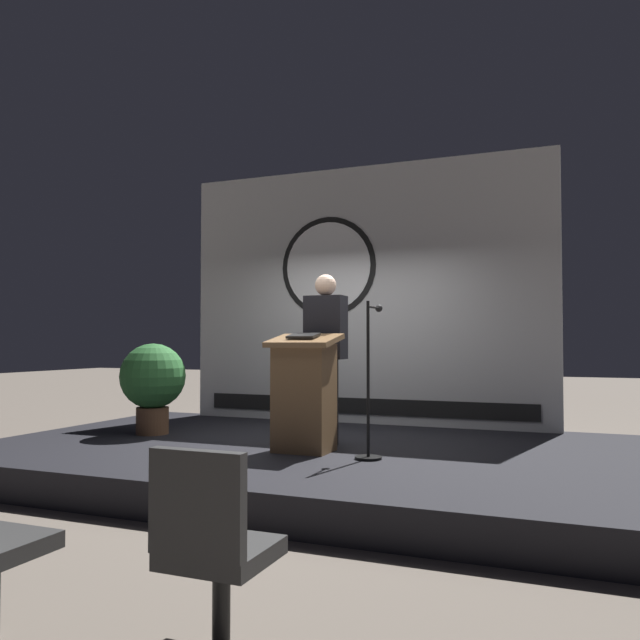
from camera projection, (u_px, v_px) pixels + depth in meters
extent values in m
plane|color=#6B6056|center=(305.00, 475.00, 6.44)|extent=(40.00, 40.00, 0.00)
cube|color=black|center=(305.00, 460.00, 6.45)|extent=(6.40, 4.00, 0.30)
cube|color=silver|center=(363.00, 294.00, 8.22)|extent=(4.79, 0.10, 3.29)
cylinder|color=black|center=(328.00, 267.00, 8.35)|extent=(1.30, 0.02, 1.30)
cylinder|color=white|center=(328.00, 267.00, 8.35)|extent=(1.16, 0.02, 1.16)
cube|color=black|center=(361.00, 406.00, 8.12)|extent=(4.31, 0.02, 0.20)
cube|color=olive|center=(304.00, 397.00, 6.08)|extent=(0.52, 0.40, 1.02)
cube|color=olive|center=(304.00, 340.00, 6.09)|extent=(0.64, 0.50, 0.14)
cube|color=black|center=(303.00, 336.00, 6.08)|extent=(0.28, 0.20, 0.06)
cylinder|color=black|center=(326.00, 401.00, 6.51)|extent=(0.26, 0.26, 0.86)
cube|color=black|center=(326.00, 327.00, 6.53)|extent=(0.40, 0.24, 0.64)
sphere|color=beige|center=(326.00, 285.00, 6.55)|extent=(0.22, 0.22, 0.22)
cylinder|color=black|center=(368.00, 458.00, 5.66)|extent=(0.24, 0.24, 0.02)
cylinder|color=black|center=(368.00, 380.00, 5.69)|extent=(0.03, 0.03, 1.40)
cylinder|color=black|center=(374.00, 307.00, 5.86)|extent=(0.02, 0.33, 0.02)
sphere|color=#262626|center=(379.00, 308.00, 6.01)|extent=(0.07, 0.07, 0.07)
cylinder|color=brown|center=(152.00, 421.00, 7.21)|extent=(0.36, 0.36, 0.30)
sphere|color=#2D6B33|center=(153.00, 376.00, 7.22)|extent=(0.73, 0.73, 0.73)
cylinder|color=black|center=(221.00, 604.00, 2.82)|extent=(0.08, 0.08, 0.37)
cube|color=#333333|center=(222.00, 552.00, 2.83)|extent=(0.44, 0.44, 0.08)
cube|color=#333333|center=(197.00, 504.00, 2.65)|extent=(0.44, 0.06, 0.44)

